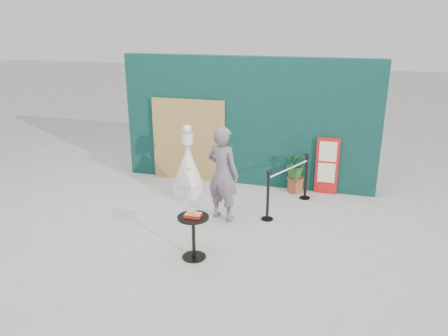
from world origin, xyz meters
TOP-DOWN VIEW (x-y plane):
  - ground at (0.00, 0.00)m, footprint 60.00×60.00m
  - back_wall at (0.00, 3.15)m, footprint 6.00×0.30m
  - bamboo_fence at (-1.40, 2.94)m, footprint 1.80×0.08m
  - woman at (0.03, 1.02)m, footprint 0.80×0.66m
  - menu_board at (1.90, 2.95)m, footprint 0.50×0.07m
  - statue at (-1.08, 2.04)m, footprint 0.63×0.63m
  - cafe_table at (-0.01, -0.57)m, footprint 0.52×0.52m
  - food_basket at (-0.01, -0.57)m, footprint 0.26×0.19m
  - planter at (1.23, 2.86)m, footprint 0.58×0.51m
  - stanchion_barrier at (1.19, 1.86)m, footprint 0.84×1.54m

SIDE VIEW (x-z plane):
  - ground at x=0.00m, z-range 0.00..0.00m
  - stanchion_barrier at x=1.19m, z-range -0.02..1.01m
  - cafe_table at x=-0.01m, z-range 0.12..0.87m
  - planter at x=1.23m, z-range 0.08..1.07m
  - menu_board at x=1.90m, z-range 0.00..1.30m
  - statue at x=-1.08m, z-range -0.15..1.46m
  - food_basket at x=-0.01m, z-range 0.73..0.84m
  - woman at x=0.03m, z-range 0.00..1.89m
  - bamboo_fence at x=-1.40m, z-range 0.00..2.00m
  - back_wall at x=0.00m, z-range 0.00..3.00m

